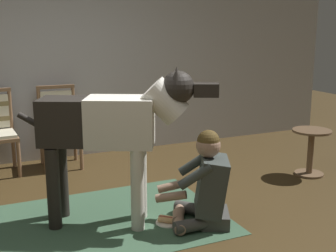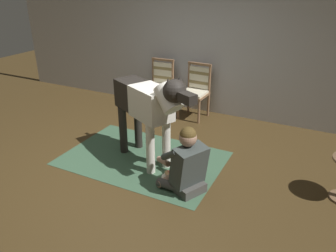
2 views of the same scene
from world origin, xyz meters
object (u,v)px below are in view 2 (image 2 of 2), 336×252
dining_chair_left_of_pair (160,83)px  hot_dog_on_plate (170,176)px  large_dog (148,105)px  dining_chair_right_of_pair (196,88)px  person_sitting_on_floor (186,165)px

dining_chair_left_of_pair → hot_dog_on_plate: bearing=-59.1°
large_dog → dining_chair_right_of_pair: bearing=92.9°
dining_chair_right_of_pair → large_dog: size_ratio=0.63×
large_dog → dining_chair_left_of_pair: bearing=113.8°
person_sitting_on_floor → hot_dog_on_plate: (-0.29, 0.14, -0.32)m
dining_chair_right_of_pair → dining_chair_left_of_pair: bearing=180.0°
dining_chair_right_of_pair → person_sitting_on_floor: 2.40m
hot_dog_on_plate → large_dog: bearing=153.5°
dining_chair_left_of_pair → hot_dog_on_plate: size_ratio=4.31×
large_dog → hot_dog_on_plate: bearing=-26.5°
large_dog → person_sitting_on_floor: bearing=-26.5°
hot_dog_on_plate → person_sitting_on_floor: bearing=-26.5°
dining_chair_left_of_pair → person_sitting_on_floor: 2.74m
dining_chair_left_of_pair → large_dog: large_dog is taller
dining_chair_left_of_pair → large_dog: bearing=-66.2°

